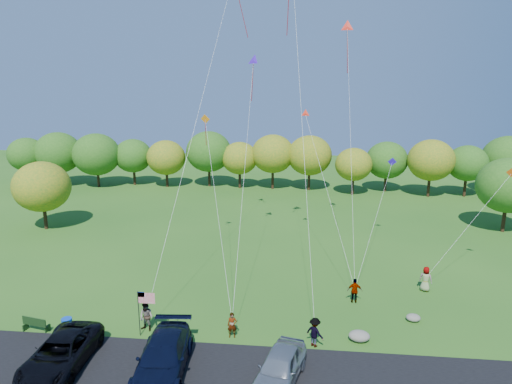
{
  "coord_description": "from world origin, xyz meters",
  "views": [
    {
      "loc": [
        4.05,
        -23.89,
        14.53
      ],
      "look_at": [
        0.85,
        6.0,
        7.31
      ],
      "focal_mm": 32.0,
      "sensor_mm": 36.0,
      "label": 1
    }
  ],
  "objects_px": {
    "minivan_silver": "(280,367)",
    "trash_barrel": "(67,325)",
    "flyer_d": "(355,291)",
    "park_bench": "(35,324)",
    "minivan_navy": "(163,357)",
    "flyer_e": "(426,279)",
    "flyer_c": "(315,332)",
    "minivan_dark": "(61,353)",
    "flyer_a": "(232,325)",
    "flyer_b": "(146,317)"
  },
  "relations": [
    {
      "from": "flyer_d",
      "to": "flyer_a",
      "type": "bearing_deg",
      "value": 35.39
    },
    {
      "from": "minivan_silver",
      "to": "park_bench",
      "type": "bearing_deg",
      "value": -178.5
    },
    {
      "from": "minivan_navy",
      "to": "trash_barrel",
      "type": "xyz_separation_m",
      "value": [
        -6.91,
        3.23,
        -0.47
      ]
    },
    {
      "from": "trash_barrel",
      "to": "flyer_a",
      "type": "bearing_deg",
      "value": 3.23
    },
    {
      "from": "minivan_silver",
      "to": "trash_barrel",
      "type": "bearing_deg",
      "value": 179.27
    },
    {
      "from": "flyer_c",
      "to": "trash_barrel",
      "type": "distance_m",
      "value": 14.65
    },
    {
      "from": "minivan_silver",
      "to": "flyer_e",
      "type": "bearing_deg",
      "value": 63.26
    },
    {
      "from": "minivan_silver",
      "to": "flyer_b",
      "type": "height_order",
      "value": "flyer_b"
    },
    {
      "from": "flyer_b",
      "to": "flyer_e",
      "type": "xyz_separation_m",
      "value": [
        18.0,
        7.34,
        0.02
      ]
    },
    {
      "from": "minivan_navy",
      "to": "flyer_c",
      "type": "height_order",
      "value": "minivan_navy"
    },
    {
      "from": "flyer_a",
      "to": "flyer_c",
      "type": "bearing_deg",
      "value": -11.07
    },
    {
      "from": "minivan_dark",
      "to": "flyer_b",
      "type": "bearing_deg",
      "value": 50.08
    },
    {
      "from": "flyer_b",
      "to": "flyer_c",
      "type": "height_order",
      "value": "flyer_b"
    },
    {
      "from": "flyer_c",
      "to": "trash_barrel",
      "type": "xyz_separation_m",
      "value": [
        -14.64,
        -0.12,
        -0.4
      ]
    },
    {
      "from": "flyer_c",
      "to": "park_bench",
      "type": "height_order",
      "value": "flyer_c"
    },
    {
      "from": "flyer_c",
      "to": "trash_barrel",
      "type": "relative_size",
      "value": 1.88
    },
    {
      "from": "flyer_d",
      "to": "park_bench",
      "type": "bearing_deg",
      "value": 17.81
    },
    {
      "from": "flyer_a",
      "to": "trash_barrel",
      "type": "distance_m",
      "value": 9.88
    },
    {
      "from": "flyer_a",
      "to": "flyer_d",
      "type": "xyz_separation_m",
      "value": [
        7.56,
        5.14,
        0.1
      ]
    },
    {
      "from": "minivan_silver",
      "to": "minivan_dark",
      "type": "bearing_deg",
      "value": -166.24
    },
    {
      "from": "minivan_navy",
      "to": "flyer_e",
      "type": "relative_size",
      "value": 3.28
    },
    {
      "from": "flyer_a",
      "to": "flyer_d",
      "type": "height_order",
      "value": "flyer_d"
    },
    {
      "from": "minivan_silver",
      "to": "park_bench",
      "type": "distance_m",
      "value": 15.18
    },
    {
      "from": "minivan_navy",
      "to": "flyer_e",
      "type": "xyz_separation_m",
      "value": [
        15.73,
        11.3,
        -0.02
      ]
    },
    {
      "from": "minivan_silver",
      "to": "flyer_a",
      "type": "relative_size",
      "value": 3.07
    },
    {
      "from": "minivan_dark",
      "to": "minivan_navy",
      "type": "distance_m",
      "value": 5.44
    },
    {
      "from": "flyer_c",
      "to": "park_bench",
      "type": "bearing_deg",
      "value": 36.45
    },
    {
      "from": "minivan_silver",
      "to": "trash_barrel",
      "type": "relative_size",
      "value": 5.14
    },
    {
      "from": "flyer_b",
      "to": "flyer_d",
      "type": "relative_size",
      "value": 1.03
    },
    {
      "from": "minivan_dark",
      "to": "minivan_silver",
      "type": "height_order",
      "value": "minivan_silver"
    },
    {
      "from": "minivan_navy",
      "to": "trash_barrel",
      "type": "bearing_deg",
      "value": 150.05
    },
    {
      "from": "minivan_navy",
      "to": "flyer_e",
      "type": "bearing_deg",
      "value": 30.81
    },
    {
      "from": "flyer_e",
      "to": "trash_barrel",
      "type": "bearing_deg",
      "value": 43.93
    },
    {
      "from": "minivan_dark",
      "to": "flyer_e",
      "type": "height_order",
      "value": "flyer_e"
    },
    {
      "from": "minivan_dark",
      "to": "flyer_b",
      "type": "relative_size",
      "value": 3.23
    },
    {
      "from": "minivan_dark",
      "to": "trash_barrel",
      "type": "bearing_deg",
      "value": 111.89
    },
    {
      "from": "flyer_a",
      "to": "park_bench",
      "type": "xyz_separation_m",
      "value": [
        -11.83,
        -0.65,
        -0.27
      ]
    },
    {
      "from": "minivan_navy",
      "to": "flyer_a",
      "type": "distance_m",
      "value": 4.81
    },
    {
      "from": "flyer_d",
      "to": "minivan_dark",
      "type": "bearing_deg",
      "value": 30.66
    },
    {
      "from": "minivan_silver",
      "to": "flyer_e",
      "type": "height_order",
      "value": "flyer_e"
    },
    {
      "from": "minivan_navy",
      "to": "flyer_a",
      "type": "bearing_deg",
      "value": 47.14
    },
    {
      "from": "trash_barrel",
      "to": "flyer_b",
      "type": "bearing_deg",
      "value": 8.96
    },
    {
      "from": "minivan_dark",
      "to": "flyer_c",
      "type": "height_order",
      "value": "flyer_c"
    },
    {
      "from": "flyer_c",
      "to": "flyer_d",
      "type": "height_order",
      "value": "flyer_d"
    },
    {
      "from": "minivan_navy",
      "to": "minivan_silver",
      "type": "xyz_separation_m",
      "value": [
        5.96,
        -0.11,
        -0.06
      ]
    },
    {
      "from": "minivan_dark",
      "to": "flyer_c",
      "type": "xyz_separation_m",
      "value": [
        13.17,
        3.44,
        0.0
      ]
    },
    {
      "from": "minivan_navy",
      "to": "flyer_b",
      "type": "height_order",
      "value": "minivan_navy"
    },
    {
      "from": "flyer_a",
      "to": "flyer_c",
      "type": "distance_m",
      "value": 4.8
    },
    {
      "from": "flyer_a",
      "to": "flyer_b",
      "type": "relative_size",
      "value": 0.86
    },
    {
      "from": "minivan_dark",
      "to": "park_bench",
      "type": "xyz_separation_m",
      "value": [
        -3.43,
        3.23,
        -0.36
      ]
    }
  ]
}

